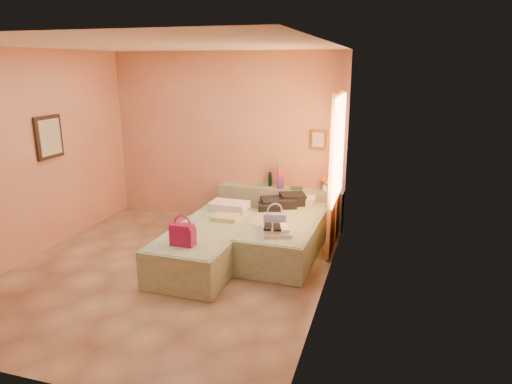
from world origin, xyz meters
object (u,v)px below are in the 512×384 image
(green_book, at_px, (296,188))
(towel_stack, at_px, (277,231))
(bed_left, at_px, (209,245))
(flower_vase, at_px, (326,183))
(water_bottle, at_px, (270,179))
(headboard_ledge, at_px, (280,207))
(magenta_handbag, at_px, (183,234))
(bed_right, at_px, (286,235))
(blue_handbag, at_px, (275,220))

(green_book, xyz_separation_m, towel_stack, (0.10, -1.68, -0.12))
(bed_left, xyz_separation_m, flower_vase, (1.30, 1.73, 0.53))
(water_bottle, bearing_deg, headboard_ledge, -17.45)
(water_bottle, distance_m, green_book, 0.48)
(headboard_ledge, bearing_deg, green_book, -4.24)
(headboard_ledge, xyz_separation_m, flower_vase, (0.74, 0.03, 0.46))
(water_bottle, bearing_deg, towel_stack, -72.34)
(bed_left, relative_size, green_book, 10.63)
(bed_left, distance_m, magenta_handbag, 0.75)
(headboard_ledge, distance_m, bed_left, 1.79)
(towel_stack, bearing_deg, magenta_handbag, -146.70)
(water_bottle, xyz_separation_m, green_book, (0.46, -0.08, -0.10))
(bed_left, distance_m, water_bottle, 1.87)
(bed_right, distance_m, towel_stack, 0.71)
(magenta_handbag, xyz_separation_m, towel_stack, (0.99, 0.65, -0.08))
(water_bottle, relative_size, flower_vase, 0.85)
(headboard_ledge, xyz_separation_m, magenta_handbag, (-0.62, -2.34, 0.31))
(water_bottle, height_order, magenta_handbag, water_bottle)
(flower_vase, height_order, magenta_handbag, flower_vase)
(bed_right, distance_m, green_book, 1.11)
(bed_right, xyz_separation_m, water_bottle, (-0.53, 1.11, 0.51))
(green_book, xyz_separation_m, blue_handbag, (0.00, -1.41, -0.07))
(bed_left, relative_size, flower_vase, 7.46)
(magenta_handbag, relative_size, blue_handbag, 0.97)
(water_bottle, xyz_separation_m, flower_vase, (0.93, -0.03, 0.02))
(headboard_ledge, distance_m, flower_vase, 0.87)
(water_bottle, distance_m, towel_stack, 1.85)
(water_bottle, distance_m, flower_vase, 0.93)
(bed_right, bearing_deg, blue_handbag, -98.14)
(flower_vase, relative_size, towel_stack, 0.77)
(bed_right, xyz_separation_m, magenta_handbag, (-0.96, -1.29, 0.38))
(towel_stack, bearing_deg, bed_left, -179.70)
(headboard_ledge, height_order, water_bottle, water_bottle)
(flower_vase, bearing_deg, water_bottle, 178.10)
(bed_right, distance_m, magenta_handbag, 1.66)
(blue_handbag, bearing_deg, green_book, 73.32)
(bed_left, bearing_deg, magenta_handbag, -93.84)
(bed_left, distance_m, flower_vase, 2.23)
(water_bottle, xyz_separation_m, blue_handbag, (0.47, -1.49, -0.17))
(water_bottle, bearing_deg, magenta_handbag, -100.13)
(bed_left, relative_size, blue_handbag, 6.78)
(green_book, distance_m, towel_stack, 1.68)
(headboard_ledge, distance_m, magenta_handbag, 2.44)
(magenta_handbag, bearing_deg, green_book, 69.74)
(headboard_ledge, distance_m, blue_handbag, 1.48)
(blue_handbag, bearing_deg, water_bottle, 90.50)
(headboard_ledge, relative_size, bed_left, 1.02)
(blue_handbag, bearing_deg, magenta_handbag, -151.36)
(water_bottle, relative_size, green_book, 1.21)
(flower_vase, distance_m, blue_handbag, 1.55)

